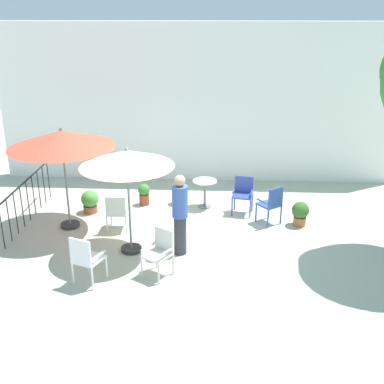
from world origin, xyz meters
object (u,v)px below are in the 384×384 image
Objects in this scene: cafe_table_0 at (205,189)px; potted_plant_2 at (300,213)px; patio_chair_2 at (117,210)px; potted_plant_1 at (90,201)px; standing_person at (180,214)px; patio_umbrella_1 at (62,139)px; patio_chair_4 at (272,203)px; patio_umbrella_0 at (127,160)px; potted_plant_3 at (179,193)px; patio_chair_0 at (86,257)px; potted_plant_0 at (144,193)px; patio_chair_1 at (160,250)px; patio_chair_3 at (243,192)px.

cafe_table_0 reaches higher than potted_plant_2.
potted_plant_1 is (-0.90, 0.99, -0.20)m from patio_chair_2.
patio_chair_2 is 1.86m from standing_person.
patio_chair_2 is at bearing -7.10° from patio_umbrella_1.
patio_chair_4 is 0.55× the size of standing_person.
patio_umbrella_1 is at bearing 146.05° from patio_umbrella_0.
patio_umbrella_0 is 1.31× the size of standing_person.
patio_chair_4 is 1.65× the size of potted_plant_1.
standing_person is at bearing -100.11° from cafe_table_0.
potted_plant_1 is 2.27m from potted_plant_3.
cafe_table_0 is at bearing 60.87° from patio_chair_0.
potted_plant_1 is at bearing -155.95° from potted_plant_0.
patio_umbrella_1 is 2.58× the size of patio_chair_1.
patio_chair_3 is (1.72, 3.03, 0.02)m from patio_chair_1.
patio_chair_2 is at bearing 122.79° from patio_chair_1.
patio_umbrella_0 is 2.93m from potted_plant_1.
patio_chair_0 is at bearing -66.65° from patio_umbrella_1.
potted_plant_2 is at bearing 6.71° from patio_chair_2.
standing_person is at bearing -84.87° from potted_plant_3.
potted_plant_1 is at bearing 174.48° from potted_plant_2.
patio_chair_3 is at bearing 57.40° from standing_person.
patio_chair_1 is (0.72, -0.89, -1.50)m from patio_umbrella_0.
patio_umbrella_1 is 2.68× the size of patio_chair_2.
potted_plant_0 is at bearing 76.34° from patio_chair_2.
potted_plant_0 is at bearing 164.53° from potted_plant_2.
potted_plant_0 is 1.10× the size of potted_plant_3.
potted_plant_3 is (1.27, 1.66, -0.21)m from patio_chair_2.
patio_umbrella_1 reaches higher than potted_plant_0.
patio_umbrella_1 is at bearing 172.90° from patio_chair_2.
patio_chair_2 is (-0.47, 0.96, -1.51)m from patio_umbrella_0.
patio_chair_4 reaches higher than potted_plant_2.
potted_plant_0 is 0.90m from potted_plant_3.
patio_umbrella_1 is 2.76m from potted_plant_0.
patio_chair_1 and patio_chair_3 have the same top height.
patio_chair_2 is at bearing 86.76° from patio_chair_0.
standing_person is (0.24, -2.66, 0.60)m from potted_plant_3.
patio_chair_1 is at bearing -40.22° from patio_umbrella_1.
patio_chair_0 is at bearing -131.43° from patio_chair_3.
patio_chair_1 is 3.33m from patio_chair_4.
patio_chair_1 is at bearing -110.92° from standing_person.
potted_plant_2 is 3.15m from standing_person.
patio_umbrella_0 is 3.87× the size of potted_plant_2.
potted_plant_0 is 1.40m from potted_plant_1.
patio_umbrella_0 is at bearing -107.08° from potted_plant_3.
patio_chair_3 is 0.53× the size of standing_person.
patio_chair_3 reaches higher than potted_plant_0.
patio_chair_1 is 3.83m from potted_plant_2.
potted_plant_2 is (0.68, -0.02, -0.23)m from patio_chair_4.
patio_chair_1 is 0.96× the size of patio_chair_4.
patio_chair_4 is (4.71, 0.37, -1.56)m from patio_umbrella_1.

